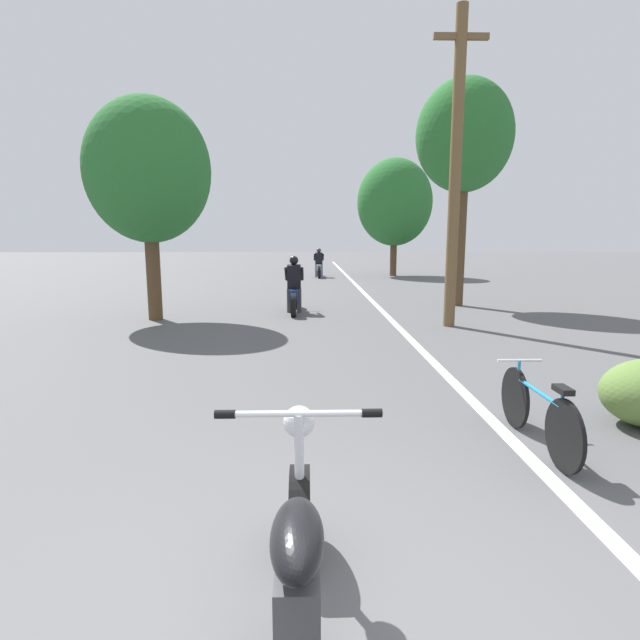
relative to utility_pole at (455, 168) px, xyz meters
The scene contains 9 objects.
lane_stripe_edge 4.91m from the utility_pole, 107.80° to the left, with size 0.14×48.00×0.01m, color white.
utility_pole is the anchor object (origin of this frame).
roadside_tree_right_near 3.62m from the utility_pole, 70.60° to the left, with size 2.57×2.31×6.03m.
roadside_tree_right_far 13.98m from the utility_pole, 85.24° to the left, with size 3.60×3.24×5.60m.
roadside_tree_left 6.66m from the utility_pole, behind, with size 2.77×2.49×4.95m.
motorcycle_foreground 9.47m from the utility_pole, 110.08° to the right, with size 0.90×2.03×0.99m.
motorcycle_rider_lead 4.82m from the utility_pole, 148.77° to the left, with size 0.50×2.06×1.43m.
motorcycle_rider_far 13.67m from the utility_pole, 100.80° to the left, with size 0.50×2.03×1.36m.
bicycle_parked 6.98m from the utility_pole, 98.72° to the right, with size 0.44×1.59×0.72m.
Camera 1 is at (-0.24, -1.98, 1.91)m, focal length 28.00 mm.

